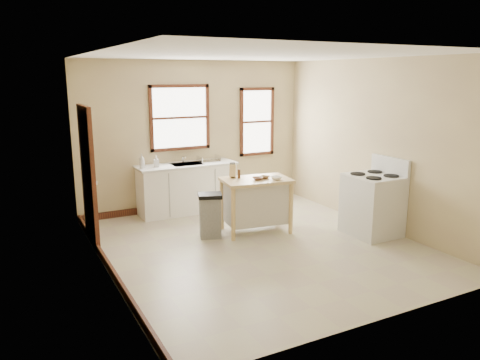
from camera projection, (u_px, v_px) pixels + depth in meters
The scene contains 23 objects.
floor at pixel (259, 246), 7.08m from camera, with size 5.00×5.00×0.00m, color #ADA089.
ceiling at pixel (261, 55), 6.47m from camera, with size 5.00×5.00×0.00m, color white.
wall_back at pixel (195, 135), 8.94m from camera, with size 4.50×0.04×2.80m, color tan.
wall_left at pixel (102, 169), 5.76m from camera, with size 0.04×5.00×2.80m, color tan.
wall_right at pixel (377, 144), 7.79m from camera, with size 0.04×5.00×2.80m, color tan.
window_main at pixel (180, 118), 8.71m from camera, with size 1.17×0.06×1.22m, color #3A120F, non-canonical shape.
window_side at pixel (257, 122), 9.48m from camera, with size 0.77×0.06×1.37m, color #3A120F, non-canonical shape.
door_left at pixel (88, 176), 6.98m from camera, with size 0.06×0.90×2.10m, color #3A120F.
baseboard_back at pixel (197, 203), 9.20m from camera, with size 4.50×0.04×0.12m, color #3A120F.
baseboard_left at pixel (111, 269), 6.07m from camera, with size 0.04×5.00×0.12m, color #3A120F.
sink_counter at pixel (187, 188), 8.75m from camera, with size 1.86×0.62×0.92m, color white, non-canonical shape.
faucet at pixel (183, 157), 8.78m from camera, with size 0.03×0.03×0.22m, color silver.
soap_bottle_a at pixel (142, 161), 8.22m from camera, with size 0.10×0.10×0.25m, color #B2B2B2.
soap_bottle_b at pixel (156, 161), 8.35m from camera, with size 0.09×0.09×0.20m, color #B2B2B2.
dish_rack at pixel (209, 159), 8.87m from camera, with size 0.40×0.30×0.10m, color silver, non-canonical shape.
kitchen_island at pixel (256, 205), 7.65m from camera, with size 1.09×0.69×0.89m, color #D5B77D, non-canonical shape.
knife_block at pixel (233, 171), 7.63m from camera, with size 0.10×0.10×0.20m, color tan, non-canonical shape.
pepper_grinder at pixel (239, 174), 7.58m from camera, with size 0.04×0.04×0.15m, color #462912.
bowl_a at pixel (258, 179), 7.48m from camera, with size 0.17×0.17×0.04m, color brown.
bowl_b at pixel (265, 177), 7.57m from camera, with size 0.16×0.16×0.04m, color brown.
bowl_c at pixel (277, 178), 7.48m from camera, with size 0.17×0.17×0.05m, color white.
trash_bin at pixel (210, 215), 7.39m from camera, with size 0.37×0.31×0.71m, color gray, non-canonical shape.
gas_stove at pixel (373, 197), 7.47m from camera, with size 0.78×0.80×1.24m, color silver, non-canonical shape.
Camera 1 is at (-3.35, -5.80, 2.53)m, focal length 35.00 mm.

